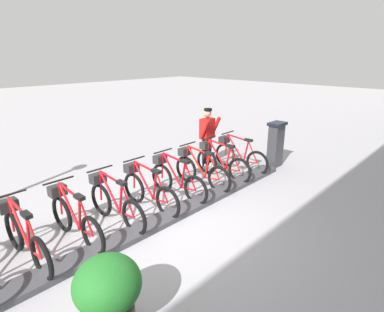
{
  "coord_description": "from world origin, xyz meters",
  "views": [
    {
      "loc": [
        -4.06,
        3.42,
        3.06
      ],
      "look_at": [
        0.5,
        -1.39,
        0.9
      ],
      "focal_mm": 29.2,
      "sensor_mm": 36.0,
      "label": 1
    }
  ],
  "objects_px": {
    "bike_docked_6": "(74,218)",
    "bike_docked_7": "(24,237)",
    "worker_near_rack": "(207,135)",
    "payment_kiosk": "(276,144)",
    "bike_docked_0": "(238,155)",
    "bike_docked_1": "(220,162)",
    "bike_docked_3": "(176,179)",
    "planter_bush": "(108,292)",
    "bike_docked_2": "(200,170)",
    "bike_docked_5": "(114,202)",
    "bike_docked_4": "(147,190)"
  },
  "relations": [
    {
      "from": "bike_docked_6",
      "to": "bike_docked_7",
      "type": "xyz_separation_m",
      "value": [
        0.0,
        0.8,
        0.0
      ]
    },
    {
      "from": "payment_kiosk",
      "to": "bike_docked_4",
      "type": "xyz_separation_m",
      "value": [
        0.57,
        4.15,
        -0.24
      ]
    },
    {
      "from": "bike_docked_0",
      "to": "bike_docked_5",
      "type": "bearing_deg",
      "value": 90.0
    },
    {
      "from": "payment_kiosk",
      "to": "bike_docked_1",
      "type": "height_order",
      "value": "payment_kiosk"
    },
    {
      "from": "bike_docked_1",
      "to": "bike_docked_7",
      "type": "relative_size",
      "value": 1.0
    },
    {
      "from": "bike_docked_6",
      "to": "bike_docked_1",
      "type": "bearing_deg",
      "value": -90.0
    },
    {
      "from": "payment_kiosk",
      "to": "bike_docked_0",
      "type": "relative_size",
      "value": 0.74
    },
    {
      "from": "bike_docked_7",
      "to": "payment_kiosk",
      "type": "bearing_deg",
      "value": -95.0
    },
    {
      "from": "bike_docked_2",
      "to": "bike_docked_6",
      "type": "xyz_separation_m",
      "value": [
        0.0,
        3.18,
        0.0
      ]
    },
    {
      "from": "bike_docked_4",
      "to": "bike_docked_7",
      "type": "bearing_deg",
      "value": 90.0
    },
    {
      "from": "bike_docked_1",
      "to": "bike_docked_7",
      "type": "bearing_deg",
      "value": 90.0
    },
    {
      "from": "payment_kiosk",
      "to": "bike_docked_3",
      "type": "distance_m",
      "value": 3.41
    },
    {
      "from": "planter_bush",
      "to": "bike_docked_0",
      "type": "bearing_deg",
      "value": -69.07
    },
    {
      "from": "worker_near_rack",
      "to": "bike_docked_4",
      "type": "bearing_deg",
      "value": 106.58
    },
    {
      "from": "bike_docked_4",
      "to": "bike_docked_7",
      "type": "distance_m",
      "value": 2.39
    },
    {
      "from": "bike_docked_6",
      "to": "worker_near_rack",
      "type": "relative_size",
      "value": 1.04
    },
    {
      "from": "payment_kiosk",
      "to": "bike_docked_3",
      "type": "xyz_separation_m",
      "value": [
        0.57,
        3.35,
        -0.24
      ]
    },
    {
      "from": "worker_near_rack",
      "to": "planter_bush",
      "type": "distance_m",
      "value": 5.84
    },
    {
      "from": "bike_docked_2",
      "to": "bike_docked_7",
      "type": "xyz_separation_m",
      "value": [
        0.0,
        3.98,
        0.0
      ]
    },
    {
      "from": "bike_docked_1",
      "to": "bike_docked_4",
      "type": "distance_m",
      "value": 2.39
    },
    {
      "from": "payment_kiosk",
      "to": "bike_docked_6",
      "type": "xyz_separation_m",
      "value": [
        0.57,
        5.74,
        -0.24
      ]
    },
    {
      "from": "bike_docked_3",
      "to": "bike_docked_5",
      "type": "relative_size",
      "value": 1.0
    },
    {
      "from": "bike_docked_3",
      "to": "worker_near_rack",
      "type": "relative_size",
      "value": 1.04
    },
    {
      "from": "bike_docked_1",
      "to": "bike_docked_0",
      "type": "bearing_deg",
      "value": -90.0
    },
    {
      "from": "bike_docked_6",
      "to": "bike_docked_7",
      "type": "distance_m",
      "value": 0.8
    },
    {
      "from": "payment_kiosk",
      "to": "bike_docked_5",
      "type": "distance_m",
      "value": 4.98
    },
    {
      "from": "bike_docked_3",
      "to": "bike_docked_5",
      "type": "distance_m",
      "value": 1.59
    },
    {
      "from": "bike_docked_0",
      "to": "bike_docked_5",
      "type": "height_order",
      "value": "same"
    },
    {
      "from": "payment_kiosk",
      "to": "bike_docked_2",
      "type": "xyz_separation_m",
      "value": [
        0.57,
        2.56,
        -0.24
      ]
    },
    {
      "from": "bike_docked_3",
      "to": "bike_docked_6",
      "type": "xyz_separation_m",
      "value": [
        0.0,
        2.39,
        0.0
      ]
    },
    {
      "from": "bike_docked_5",
      "to": "worker_near_rack",
      "type": "height_order",
      "value": "worker_near_rack"
    },
    {
      "from": "bike_docked_1",
      "to": "worker_near_rack",
      "type": "height_order",
      "value": "worker_near_rack"
    },
    {
      "from": "payment_kiosk",
      "to": "bike_docked_2",
      "type": "relative_size",
      "value": 0.74
    },
    {
      "from": "payment_kiosk",
      "to": "worker_near_rack",
      "type": "height_order",
      "value": "worker_near_rack"
    },
    {
      "from": "bike_docked_7",
      "to": "planter_bush",
      "type": "xyz_separation_m",
      "value": [
        -2.06,
        -0.18,
        0.11
      ]
    },
    {
      "from": "bike_docked_2",
      "to": "planter_bush",
      "type": "relative_size",
      "value": 1.77
    },
    {
      "from": "bike_docked_1",
      "to": "bike_docked_6",
      "type": "xyz_separation_m",
      "value": [
        0.0,
        3.98,
        0.0
      ]
    },
    {
      "from": "bike_docked_1",
      "to": "bike_docked_3",
      "type": "xyz_separation_m",
      "value": [
        0.0,
        1.59,
        0.0
      ]
    },
    {
      "from": "worker_near_rack",
      "to": "bike_docked_1",
      "type": "bearing_deg",
      "value": 151.6
    },
    {
      "from": "bike_docked_7",
      "to": "worker_near_rack",
      "type": "distance_m",
      "value": 5.32
    },
    {
      "from": "bike_docked_1",
      "to": "bike_docked_3",
      "type": "height_order",
      "value": "same"
    },
    {
      "from": "bike_docked_0",
      "to": "worker_near_rack",
      "type": "distance_m",
      "value": 1.03
    },
    {
      "from": "bike_docked_4",
      "to": "bike_docked_0",
      "type": "bearing_deg",
      "value": -90.0
    },
    {
      "from": "bike_docked_3",
      "to": "bike_docked_5",
      "type": "height_order",
      "value": "same"
    },
    {
      "from": "bike_docked_6",
      "to": "planter_bush",
      "type": "xyz_separation_m",
      "value": [
        -2.06,
        0.61,
        0.11
      ]
    },
    {
      "from": "bike_docked_1",
      "to": "bike_docked_6",
      "type": "distance_m",
      "value": 3.98
    },
    {
      "from": "bike_docked_0",
      "to": "bike_docked_1",
      "type": "distance_m",
      "value": 0.8
    },
    {
      "from": "payment_kiosk",
      "to": "bike_docked_2",
      "type": "height_order",
      "value": "payment_kiosk"
    },
    {
      "from": "bike_docked_3",
      "to": "bike_docked_7",
      "type": "distance_m",
      "value": 3.18
    },
    {
      "from": "bike_docked_6",
      "to": "bike_docked_5",
      "type": "bearing_deg",
      "value": -90.0
    }
  ]
}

